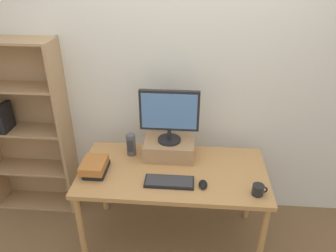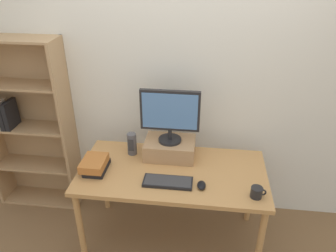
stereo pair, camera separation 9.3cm
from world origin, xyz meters
TOP-DOWN VIEW (x-y plane):
  - ground_plane at (0.00, 0.00)m, footprint 12.00×12.00m
  - back_wall at (0.00, 0.56)m, footprint 7.00×0.08m
  - desk at (0.00, 0.00)m, footprint 1.49×0.75m
  - bookshelf_unit at (-1.42, 0.40)m, footprint 0.81×0.28m
  - riser_box at (-0.05, 0.21)m, footprint 0.42×0.29m
  - computer_monitor at (-0.05, 0.21)m, footprint 0.48×0.19m
  - keyboard at (-0.02, -0.17)m, footprint 0.37×0.15m
  - computer_mouse at (0.24, -0.18)m, footprint 0.06×0.10m
  - book_stack at (-0.61, -0.07)m, footprint 0.19×0.25m
  - coffee_mug at (0.63, -0.24)m, footprint 0.11×0.08m
  - desk_speaker at (-0.37, 0.20)m, footprint 0.08×0.08m

SIDE VIEW (x-z plane):
  - ground_plane at x=0.00m, z-range 0.00..0.00m
  - desk at x=0.00m, z-range 0.30..1.06m
  - keyboard at x=-0.02m, z-range 0.76..0.78m
  - computer_mouse at x=0.24m, z-range 0.76..0.79m
  - coffee_mug at x=0.63m, z-range 0.76..0.84m
  - book_stack at x=-0.61m, z-range 0.76..0.86m
  - riser_box at x=-0.05m, z-range 0.76..0.90m
  - desk_speaker at x=-0.37m, z-range 0.76..0.95m
  - bookshelf_unit at x=-1.42m, z-range 0.02..1.70m
  - computer_monitor at x=-0.05m, z-range 0.93..1.38m
  - back_wall at x=0.00m, z-range 0.00..2.60m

